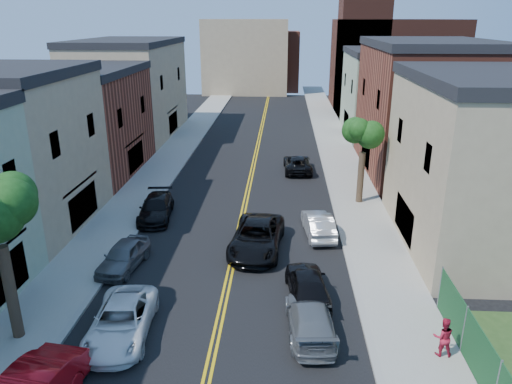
% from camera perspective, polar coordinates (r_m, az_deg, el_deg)
% --- Properties ---
extents(sidewalk_left, '(3.20, 100.00, 0.15)m').
position_cam_1_polar(sidewalk_left, '(44.72, -10.38, 3.82)').
color(sidewalk_left, gray).
rests_on(sidewalk_left, ground).
extents(sidewalk_right, '(3.20, 100.00, 0.15)m').
position_cam_1_polar(sidewalk_right, '(43.80, 10.19, 3.49)').
color(sidewalk_right, gray).
rests_on(sidewalk_right, ground).
extents(curb_left, '(0.30, 100.00, 0.15)m').
position_cam_1_polar(curb_left, '(44.34, -8.18, 3.81)').
color(curb_left, gray).
rests_on(curb_left, ground).
extents(curb_right, '(0.30, 100.00, 0.15)m').
position_cam_1_polar(curb_right, '(43.62, 7.90, 3.55)').
color(curb_right, gray).
rests_on(curb_right, ground).
extents(bldg_left_tan_near, '(9.00, 10.00, 9.00)m').
position_cam_1_polar(bldg_left_tan_near, '(32.39, -27.64, 3.85)').
color(bldg_left_tan_near, '#998466').
rests_on(bldg_left_tan_near, ground).
extents(bldg_left_brick, '(9.00, 12.00, 8.00)m').
position_cam_1_polar(bldg_left_brick, '(42.03, -20.16, 7.43)').
color(bldg_left_brick, brown).
rests_on(bldg_left_brick, ground).
extents(bldg_left_tan_far, '(9.00, 16.00, 9.50)m').
position_cam_1_polar(bldg_left_tan_far, '(54.85, -14.61, 11.44)').
color(bldg_left_tan_far, '#998466').
rests_on(bldg_left_tan_far, ground).
extents(bldg_right_tan, '(9.00, 12.00, 9.00)m').
position_cam_1_polar(bldg_right_tan, '(29.21, 26.24, 2.53)').
color(bldg_right_tan, '#998466').
rests_on(bldg_right_tan, ground).
extents(bldg_right_brick, '(9.00, 14.00, 10.00)m').
position_cam_1_polar(bldg_right_brick, '(41.99, 19.30, 8.91)').
color(bldg_right_brick, brown).
rests_on(bldg_right_brick, ground).
extents(bldg_right_palegrn, '(9.00, 12.00, 8.50)m').
position_cam_1_polar(bldg_right_palegrn, '(55.53, 15.44, 10.94)').
color(bldg_right_palegrn, gray).
rests_on(bldg_right_palegrn, ground).
extents(church, '(16.20, 14.20, 22.60)m').
position_cam_1_polar(church, '(70.36, 15.12, 15.18)').
color(church, '#4C2319').
rests_on(church, ground).
extents(backdrop_left, '(14.00, 8.00, 12.00)m').
position_cam_1_polar(backdrop_left, '(84.24, -1.22, 15.64)').
color(backdrop_left, '#998466').
rests_on(backdrop_left, ground).
extents(backdrop_center, '(10.00, 8.00, 10.00)m').
position_cam_1_polar(backdrop_center, '(88.09, 1.68, 15.16)').
color(backdrop_center, brown).
rests_on(backdrop_center, ground).
extents(tree_right_far, '(4.40, 4.40, 8.03)m').
position_cam_1_polar(tree_right_far, '(32.85, 12.75, 8.10)').
color(tree_right_far, '#3A2C1D').
rests_on(tree_right_far, sidewalk_right).
extents(white_pickup, '(2.64, 5.10, 1.37)m').
position_cam_1_polar(white_pickup, '(20.82, -15.60, -14.46)').
color(white_pickup, white).
rests_on(white_pickup, ground).
extents(grey_car_left, '(2.14, 4.19, 1.37)m').
position_cam_1_polar(grey_car_left, '(25.89, -15.35, -7.27)').
color(grey_car_left, '#575A5E').
rests_on(grey_car_left, ground).
extents(black_car_left, '(2.44, 4.95, 1.38)m').
position_cam_1_polar(black_car_left, '(31.63, -11.71, -1.87)').
color(black_car_left, black).
rests_on(black_car_left, ground).
extents(grey_car_right, '(2.16, 4.71, 1.33)m').
position_cam_1_polar(grey_car_right, '(20.41, 6.41, -14.60)').
color(grey_car_right, slate).
rests_on(grey_car_right, ground).
extents(black_car_right, '(2.19, 4.51, 1.48)m').
position_cam_1_polar(black_car_right, '(22.53, 6.10, -10.76)').
color(black_car_right, black).
rests_on(black_car_right, ground).
extents(silver_car_right, '(1.96, 4.37, 1.39)m').
position_cam_1_polar(silver_car_right, '(28.82, 7.35, -3.79)').
color(silver_car_right, '#ACAFB3').
rests_on(silver_car_right, ground).
extents(dark_car_right_far, '(2.41, 4.87, 1.33)m').
position_cam_1_polar(dark_car_right_far, '(40.73, 4.91, 3.36)').
color(dark_car_right_far, black).
rests_on(dark_car_right_far, ground).
extents(black_suv_lane, '(3.14, 5.97, 1.60)m').
position_cam_1_polar(black_suv_lane, '(26.74, 0.10, -5.32)').
color(black_suv_lane, black).
rests_on(black_suv_lane, ground).
extents(pedestrian_right, '(0.79, 0.63, 1.57)m').
position_cam_1_polar(pedestrian_right, '(20.12, 21.19, -15.63)').
color(pedestrian_right, '#AC1A33').
rests_on(pedestrian_right, sidewalk_right).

